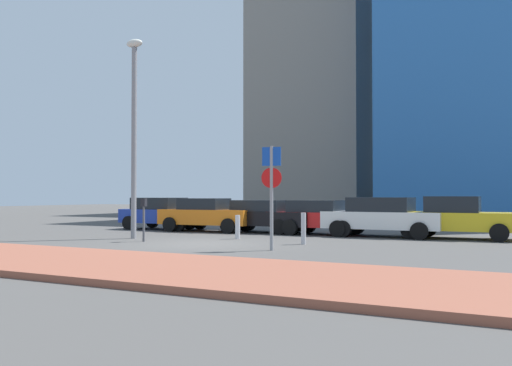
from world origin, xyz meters
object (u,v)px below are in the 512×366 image
at_px(parking_sign_post, 272,185).
at_px(parked_car_black, 266,215).
at_px(street_lamp, 134,122).
at_px(traffic_bollard_mid, 303,229).
at_px(parked_car_blue, 163,213).
at_px(parked_car_white, 383,216).
at_px(parking_meter, 144,214).
at_px(parked_car_yellow, 455,217).
at_px(traffic_bollard_near, 238,227).
at_px(parked_car_red, 318,216).
at_px(parked_car_orange, 207,214).

bearing_deg(parking_sign_post, parked_car_black, 117.26).
relative_size(street_lamp, traffic_bollard_mid, 7.18).
distance_m(parked_car_blue, parked_car_white, 10.32).
bearing_deg(parking_meter, parked_car_black, 73.58).
height_order(parked_car_yellow, traffic_bollard_near, parked_car_yellow).
xyz_separation_m(parked_car_yellow, parking_sign_post, (-4.18, -6.95, 1.13)).
distance_m(parked_car_yellow, traffic_bollard_mid, 6.24).
distance_m(parked_car_red, parking_sign_post, 6.91).
xyz_separation_m(parked_car_red, street_lamp, (-5.35, -5.09, 3.61)).
relative_size(parking_meter, traffic_bollard_mid, 1.45).
bearing_deg(traffic_bollard_mid, parked_car_red, 104.96).
xyz_separation_m(parked_car_black, parked_car_white, (5.04, -0.06, 0.05)).
relative_size(parking_sign_post, parking_meter, 2.03).
bearing_deg(parked_car_orange, traffic_bollard_near, -42.88).
height_order(parked_car_blue, parked_car_white, parked_car_white).
xyz_separation_m(parked_car_orange, parked_car_black, (2.69, 0.52, -0.02)).
relative_size(parked_car_blue, parked_car_orange, 0.95).
bearing_deg(parked_car_blue, parking_sign_post, -36.50).
height_order(parking_meter, street_lamp, street_lamp).
bearing_deg(parking_sign_post, parked_car_yellow, 58.96).
bearing_deg(parked_car_orange, street_lamp, -93.70).
distance_m(parked_car_white, traffic_bollard_mid, 4.69).
distance_m(parking_sign_post, traffic_bollard_mid, 2.66).
bearing_deg(parked_car_orange, parked_car_white, 3.39).
distance_m(parked_car_yellow, street_lamp, 12.43).
relative_size(parking_sign_post, street_lamp, 0.41).
relative_size(parking_meter, street_lamp, 0.20).
bearing_deg(traffic_bollard_mid, parked_car_yellow, 48.78).
bearing_deg(parked_car_red, traffic_bollard_near, -117.72).
distance_m(parked_car_blue, traffic_bollard_mid, 9.79).
bearing_deg(parked_car_black, street_lamp, -120.20).
bearing_deg(parked_car_yellow, parked_car_orange, -176.06).
height_order(parked_car_yellow, parking_meter, parked_car_yellow).
bearing_deg(parked_car_white, street_lamp, -147.71).
xyz_separation_m(parking_sign_post, traffic_bollard_mid, (0.08, 2.26, -1.40)).
bearing_deg(traffic_bollard_mid, parked_car_black, 128.37).
distance_m(parked_car_white, street_lamp, 10.14).
bearing_deg(parking_meter, parked_car_red, 55.37).
bearing_deg(traffic_bollard_mid, traffic_bollard_near, 162.01).
distance_m(parked_car_black, traffic_bollard_near, 3.57).
distance_m(parked_car_blue, parking_meter, 6.75).
bearing_deg(parked_car_orange, parking_meter, -80.67).
xyz_separation_m(parked_car_red, traffic_bollard_near, (-1.83, -3.48, -0.30)).
bearing_deg(street_lamp, parked_car_blue, 115.23).
bearing_deg(traffic_bollard_near, parked_car_white, 37.51).
bearing_deg(traffic_bollard_near, parked_car_yellow, 27.51).
bearing_deg(parked_car_black, traffic_bollard_mid, -51.63).
height_order(parked_car_red, street_lamp, street_lamp).
bearing_deg(parked_car_blue, parking_meter, -58.78).
xyz_separation_m(parked_car_blue, parking_meter, (3.50, -5.77, 0.18)).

